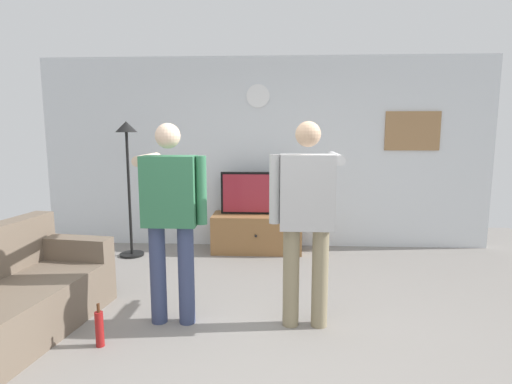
% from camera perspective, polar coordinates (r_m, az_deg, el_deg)
% --- Properties ---
extents(ground_plane, '(8.40, 8.40, 0.00)m').
position_cam_1_polar(ground_plane, '(3.47, -0.66, -20.52)').
color(ground_plane, gray).
extents(back_wall, '(6.40, 0.10, 2.70)m').
position_cam_1_polar(back_wall, '(5.99, 1.15, 5.35)').
color(back_wall, silver).
rests_on(back_wall, ground_plane).
extents(tv_stand, '(1.23, 0.56, 0.52)m').
position_cam_1_polar(tv_stand, '(5.81, 0.13, -5.63)').
color(tv_stand, olive).
rests_on(tv_stand, ground_plane).
extents(television, '(1.01, 0.07, 0.59)m').
position_cam_1_polar(television, '(5.75, 0.15, -0.15)').
color(television, black).
rests_on(television, tv_stand).
extents(wall_clock, '(0.32, 0.03, 0.32)m').
position_cam_1_polar(wall_clock, '(5.94, 0.28, 13.07)').
color(wall_clock, white).
extents(framed_picture, '(0.75, 0.04, 0.54)m').
position_cam_1_polar(framed_picture, '(6.21, 20.71, 7.87)').
color(framed_picture, '#997047').
extents(floor_lamp, '(0.32, 0.32, 1.79)m').
position_cam_1_polar(floor_lamp, '(5.69, -17.24, 4.13)').
color(floor_lamp, black).
rests_on(floor_lamp, ground_plane).
extents(person_standing_nearer_lamp, '(0.63, 0.78, 1.74)m').
position_cam_1_polar(person_standing_nearer_lamp, '(3.62, -11.69, -2.60)').
color(person_standing_nearer_lamp, '#384266').
rests_on(person_standing_nearer_lamp, ground_plane).
extents(person_standing_nearer_couch, '(0.63, 0.78, 1.76)m').
position_cam_1_polar(person_standing_nearer_couch, '(3.51, 6.98, -2.72)').
color(person_standing_nearer_couch, gray).
rests_on(person_standing_nearer_couch, ground_plane).
extents(side_couch, '(1.07, 1.83, 0.87)m').
position_cam_1_polar(side_couch, '(4.06, -31.06, -12.42)').
color(side_couch, '#6B5B4C').
rests_on(side_couch, ground_plane).
extents(beverage_bottle, '(0.07, 0.07, 0.35)m').
position_cam_1_polar(beverage_bottle, '(3.63, -20.73, -17.16)').
color(beverage_bottle, maroon).
rests_on(beverage_bottle, ground_plane).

